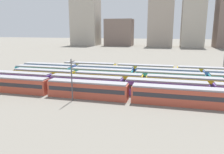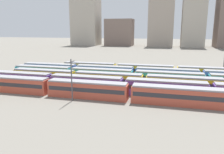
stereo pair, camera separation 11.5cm
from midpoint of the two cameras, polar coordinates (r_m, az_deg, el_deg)
name	(u,v)px [view 2 (the right image)]	position (r m, az deg, el deg)	size (l,w,h in m)	color
ground_plane	(67,81)	(65.04, -11.61, -1.12)	(600.00, 600.00, 0.00)	slate
train_track_0	(177,96)	(45.70, 16.53, -4.66)	(93.60, 3.06, 3.75)	#BC4C38
train_track_1	(165,88)	(50.66, 13.79, -2.84)	(93.60, 3.06, 3.75)	#6B429E
train_track_3	(207,80)	(61.60, 23.43, -0.83)	(112.50, 3.06, 3.75)	teal
train_track_4	(135,73)	(66.53, 5.94, 1.05)	(74.70, 3.06, 3.75)	#4C70BC
train_track_5	(145,70)	(71.29, 8.64, 1.73)	(55.80, 3.06, 3.75)	yellow
catenary_pole_0	(72,78)	(46.19, -10.40, -0.21)	(0.24, 3.20, 8.92)	#4C4C51
catenary_pole_1	(224,61)	(75.44, 27.18, 3.80)	(0.24, 3.20, 9.76)	#4C4C51
distant_building_0	(86,22)	(213.15, -6.74, 14.02)	(24.05, 20.37, 42.76)	#B2A899
distant_building_1	(119,32)	(203.83, 1.96, 11.51)	(24.97, 15.38, 23.77)	#7A665B
distant_building_2	(161,21)	(199.27, 12.64, 13.96)	(21.35, 14.27, 42.93)	#A89989
distant_building_3	(193,23)	(200.01, 20.40, 13.13)	(18.28, 19.31, 40.36)	#B2A899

